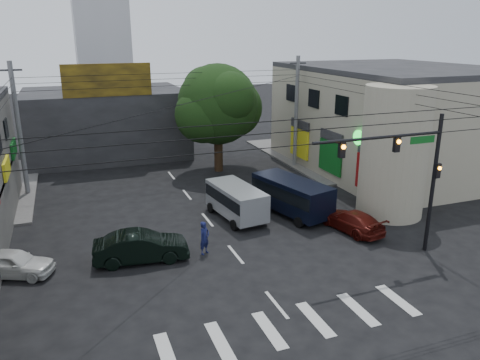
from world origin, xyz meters
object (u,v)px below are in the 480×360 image
utility_pole_far_right (296,113)px  maroon_sedan (352,221)px  utility_pole_far_left (19,130)px  street_tree (218,105)px  traffic_gantry (409,165)px  navy_van (292,197)px  dark_sedan (141,247)px  traffic_officer (205,238)px  white_compact (13,263)px  silver_minivan (236,203)px

utility_pole_far_right → maroon_sedan: size_ratio=2.07×
utility_pole_far_left → street_tree: bearing=3.9°
street_tree → maroon_sedan: street_tree is taller
utility_pole_far_right → utility_pole_far_left: bearing=180.0°
traffic_gantry → utility_pole_far_right: size_ratio=0.78×
street_tree → navy_van: (1.23, -10.91, -4.36)m
dark_sedan → traffic_officer: 3.20m
street_tree → traffic_officer: bearing=-110.8°
white_compact → navy_van: (15.73, 2.46, 0.47)m
white_compact → maroon_sedan: white_compact is taller
street_tree → white_compact: 20.31m
street_tree → traffic_officer: size_ratio=4.95×
dark_sedan → white_compact: 5.91m
utility_pole_far_left → dark_sedan: size_ratio=1.92×
white_compact → silver_minivan: size_ratio=0.82×
street_tree → traffic_officer: street_tree is taller
navy_van → utility_pole_far_right: bearing=-42.5°
white_compact → traffic_gantry: bearing=-79.7°
dark_sedan → navy_van: size_ratio=0.81×
traffic_gantry → white_compact: traffic_gantry is taller
utility_pole_far_right → navy_van: size_ratio=1.56×
street_tree → dark_sedan: (-8.63, -13.99, -4.71)m
street_tree → utility_pole_far_left: (-14.50, -1.00, -0.87)m
white_compact → maroon_sedan: (17.80, -1.11, -0.03)m
navy_van → traffic_officer: (-6.68, -3.42, -0.23)m
maroon_sedan → traffic_officer: traffic_officer is taller
silver_minivan → utility_pole_far_right: bearing=-50.7°
utility_pole_far_left → utility_pole_far_right: same height
utility_pole_far_left → white_compact: 12.99m
street_tree → traffic_gantry: 18.42m
utility_pole_far_right → traffic_officer: utility_pole_far_right is taller
dark_sedan → utility_pole_far_left: bearing=31.0°
utility_pole_far_right → silver_minivan: size_ratio=1.86×
traffic_gantry → utility_pole_far_right: (2.68, 17.00, -0.23)m
street_tree → maroon_sedan: (3.30, -14.48, -4.86)m
navy_van → traffic_officer: bearing=102.7°
traffic_gantry → maroon_sedan: 5.52m
utility_pole_far_left → navy_van: (15.73, -9.91, -3.49)m
dark_sedan → navy_van: navy_van is taller
utility_pole_far_right → white_compact: (-21.00, -12.37, -3.96)m
utility_pole_far_right → silver_minivan: utility_pole_far_right is taller
white_compact → silver_minivan: 12.63m
utility_pole_far_left → traffic_officer: utility_pole_far_left is taller
maroon_sedan → navy_van: 4.16m
traffic_gantry → silver_minivan: traffic_gantry is taller
traffic_gantry → navy_van: (-2.59, 7.10, -3.72)m
white_compact → navy_van: bearing=-56.6°
white_compact → navy_van: 15.93m
utility_pole_far_right → dark_sedan: size_ratio=1.92×
maroon_sedan → utility_pole_far_right: bearing=-114.0°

